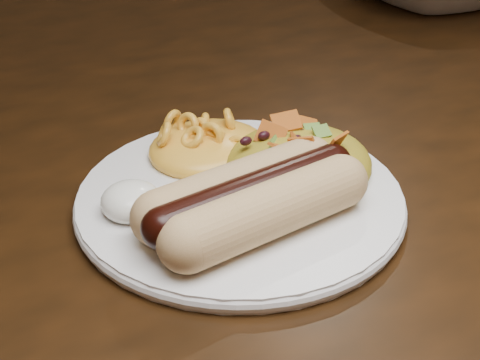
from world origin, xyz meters
TOP-DOWN VIEW (x-y plane):
  - table at (0.00, 0.00)m, footprint 1.60×0.90m
  - plate at (-0.03, -0.15)m, footprint 0.26×0.26m
  - hotdog at (-0.03, -0.18)m, footprint 0.13×0.08m
  - mac_and_cheese at (-0.02, -0.09)m, footprint 0.10×0.10m
  - sour_cream at (-0.10, -0.14)m, footprint 0.05×0.05m
  - taco_salad at (0.02, -0.14)m, footprint 0.10×0.10m

SIDE VIEW (x-z plane):
  - table at x=0.00m, z-range 0.28..1.03m
  - plate at x=-0.03m, z-range 0.75..0.76m
  - sour_cream at x=-0.10m, z-range 0.76..0.79m
  - mac_and_cheese at x=-0.02m, z-range 0.76..0.80m
  - taco_salad at x=0.02m, z-range 0.76..0.80m
  - hotdog at x=-0.03m, z-range 0.76..0.80m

